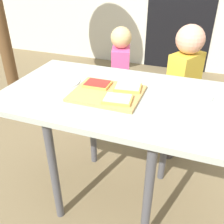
% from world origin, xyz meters
% --- Properties ---
extents(ground_plane, '(16.00, 16.00, 0.00)m').
position_xyz_m(ground_plane, '(0.00, 0.00, 0.00)').
color(ground_plane, '#776545').
extents(dining_table, '(1.21, 0.72, 0.78)m').
position_xyz_m(dining_table, '(0.00, 0.00, 0.68)').
color(dining_table, '#ADB5A8').
rests_on(dining_table, ground).
extents(cutting_board, '(0.36, 0.30, 0.02)m').
position_xyz_m(cutting_board, '(-0.04, -0.02, 0.78)').
color(cutting_board, tan).
rests_on(cutting_board, dining_table).
extents(pizza_slice_near_right, '(0.15, 0.12, 0.02)m').
position_xyz_m(pizza_slice_near_right, '(0.04, -0.09, 0.80)').
color(pizza_slice_near_right, gold).
rests_on(pizza_slice_near_right, cutting_board).
extents(pizza_slice_far_left, '(0.14, 0.11, 0.02)m').
position_xyz_m(pizza_slice_far_left, '(-0.12, 0.04, 0.80)').
color(pizza_slice_far_left, gold).
rests_on(pizza_slice_far_left, cutting_board).
extents(pizza_slice_far_right, '(0.16, 0.13, 0.02)m').
position_xyz_m(pizza_slice_far_right, '(0.05, 0.05, 0.80)').
color(pizza_slice_far_right, gold).
rests_on(pizza_slice_far_right, cutting_board).
extents(plate_white_left, '(0.21, 0.21, 0.01)m').
position_xyz_m(plate_white_left, '(-0.34, 0.03, 0.78)').
color(plate_white_left, white).
rests_on(plate_white_left, dining_table).
extents(plate_white_right, '(0.21, 0.21, 0.01)m').
position_xyz_m(plate_white_right, '(0.39, 0.12, 0.78)').
color(plate_white_right, white).
rests_on(plate_white_right, dining_table).
extents(child_left, '(0.20, 0.27, 0.96)m').
position_xyz_m(child_left, '(-0.22, 0.75, 0.54)').
color(child_left, '#214A50').
rests_on(child_left, ground).
extents(child_right, '(0.24, 0.28, 1.04)m').
position_xyz_m(child_right, '(0.31, 0.59, 0.62)').
color(child_right, '#494340').
rests_on(child_right, ground).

